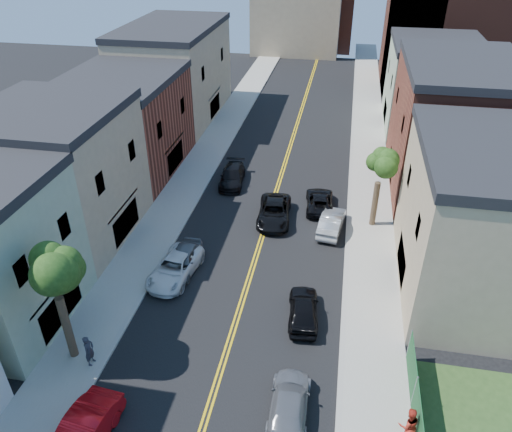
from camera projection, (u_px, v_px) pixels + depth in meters
The scene contains 25 objects.
sidewalk_left at pixel (206, 154), 47.85m from camera, with size 3.20×100.00×0.15m, color gray.
sidewalk_right at pixel (370, 167), 45.40m from camera, with size 3.20×100.00×0.15m, color gray.
curb_left at pixel (223, 155), 47.58m from camera, with size 0.30×100.00×0.15m, color gray.
curb_right at pixel (351, 165), 45.67m from camera, with size 0.30×100.00×0.15m, color gray.
bldg_left_tan_near at pixel (59, 178), 33.94m from camera, with size 9.00×10.00×9.00m, color #998466.
bldg_left_brick at pixel (125, 127), 43.38m from camera, with size 9.00×12.00×8.00m, color brown.
bldg_left_tan_far at pixel (175, 74), 54.67m from camera, with size 9.00×16.00×9.50m, color #998466.
bldg_right_tan at pixel (488, 226), 28.76m from camera, with size 9.00×12.00×9.00m, color #998466.
bldg_right_brick at pixel (453, 130), 40.18m from camera, with size 9.00×14.00×10.00m, color brown.
bldg_right_palegrn at pixel (432, 87), 52.25m from camera, with size 9.00×12.00×8.50m, color gray.
church at pixel (441, 30), 62.88m from camera, with size 16.20×14.20×22.60m.
backdrop_left at pixel (297, 15), 79.15m from camera, with size 14.00×8.00×12.00m, color #998466.
backdrop_center at pixel (323, 18), 82.39m from camera, with size 10.00×8.00×10.00m, color brown.
tree_left_mid at pixel (48, 257), 22.72m from camera, with size 5.20×5.20×9.29m.
tree_right_far at pixel (382, 156), 34.05m from camera, with size 4.40×4.40×8.03m.
white_pickup at pixel (175, 268), 31.55m from camera, with size 2.34×5.08×1.41m, color silver.
grey_car_left at pixel (183, 259), 32.24m from camera, with size 1.76×4.36×1.49m, color #5A5D62.
black_car_left at pixel (232, 176), 42.49m from camera, with size 1.95×4.79×1.39m, color black.
grey_car_right at pixel (289, 404), 22.88m from camera, with size 1.85×4.55×1.32m, color slate.
black_car_right at pixel (303, 309), 28.24m from camera, with size 1.70×4.23×1.44m, color black.
silver_car_right at pixel (332, 222), 36.14m from camera, with size 1.53×4.38×1.44m, color #A0A2A7.
dark_car_right_far at pixel (320, 201), 38.96m from camera, with size 2.11×4.58×1.27m, color black.
black_suv_lane at pixel (274, 212), 37.38m from camera, with size 2.39×5.19×1.44m, color black.
pedestrian_left at pixel (89, 350), 25.14m from camera, with size 0.66×0.44×1.82m, color #2B2932.
pedestrian_right at pixel (408, 425), 21.43m from camera, with size 0.94×0.73×1.94m, color #B2281B.
Camera 1 is at (4.97, -2.18, 20.23)m, focal length 34.37 mm.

